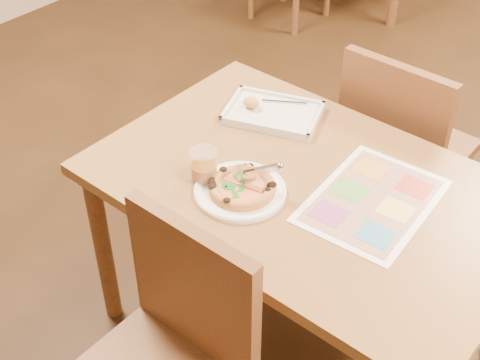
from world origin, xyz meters
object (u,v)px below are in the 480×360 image
Objects in this scene: plate at (240,191)px; pizza_cutter at (257,171)px; chair_far at (400,135)px; glass_tumbler at (204,168)px; menu at (373,201)px; pizza at (242,187)px; chair_near at (172,339)px; dining_table at (307,204)px; appetizer_tray at (271,113)px.

pizza_cutter is at bearing 44.91° from plate.
chair_far is 0.86m from glass_tumbler.
glass_tumbler reaches higher than menu.
plate is at bearing 80.58° from chair_far.
chair_near is at bearing -74.38° from pizza.
plate is 0.13m from glass_tumbler.
chair_near is 0.48m from plate.
plate is at bearing -174.67° from pizza.
dining_table is 0.61m from chair_far.
pizza is 1.60× the size of pizza_cutter.
menu reaches higher than dining_table.
appetizer_tray is at bearing 162.19° from menu.
chair_far reaches higher than pizza_cutter.
pizza_cutter is at bearing 101.28° from chair_near.
glass_tumbler is at bearing -142.03° from dining_table.
menu is at bearing 34.54° from plate.
pizza_cutter reaches higher than menu.
chair_near is (0.00, -0.60, -0.07)m from dining_table.
plate is 0.74× the size of appetizer_tray.
menu is (0.19, -0.55, 0.16)m from chair_far.
chair_near reaches higher than plate.
dining_table is 0.24m from pizza.
appetizer_tray reaches higher than pizza.
plate is 0.62× the size of menu.
chair_far is 0.78m from pizza_cutter.
pizza reaches higher than dining_table.
dining_table is at bearing 90.00° from chair_far.
chair_far is at bearing 80.58° from plate.
pizza_cutter is (-0.09, 0.47, 0.23)m from chair_near.
glass_tumbler is (-0.12, -0.02, 0.04)m from plate.
chair_far is 1.06× the size of menu.
dining_table is at bearing 52.99° from plate.
pizza is (0.01, 0.00, 0.02)m from plate.
chair_far is 2.34× the size of pizza.
pizza is 0.45× the size of menu.
appetizer_tray is 0.41m from glass_tumbler.
chair_far is at bearing 49.91° from pizza_cutter.
pizza is 0.43m from appetizer_tray.
chair_far is 0.52m from appetizer_tray.
pizza is at bearing 5.33° from plate.
chair_near is 1.20m from chair_far.
menu is at bearing -17.81° from appetizer_tray.
appetizer_tray is (-0.31, -0.39, 0.16)m from chair_far.
chair_near reaches higher than menu.
glass_tumbler reaches higher than pizza.
dining_table is at bearing 90.00° from chair_near.
pizza is at bearing -144.95° from menu.
chair_far reaches higher than dining_table.
glass_tumbler reaches higher than appetizer_tray.
glass_tumbler is 0.24× the size of menu.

